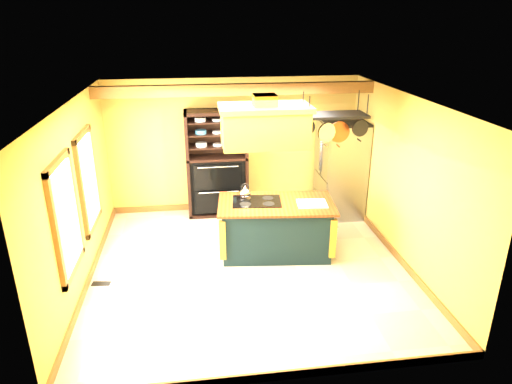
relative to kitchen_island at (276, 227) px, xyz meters
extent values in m
plane|color=beige|center=(-0.51, -0.44, -0.47)|extent=(5.00, 5.00, 0.00)
plane|color=white|center=(-0.51, -0.44, 2.23)|extent=(5.00, 5.00, 0.00)
cube|color=gold|center=(-0.51, 2.06, 0.88)|extent=(5.00, 0.02, 2.70)
cube|color=gold|center=(-0.51, -2.94, 0.88)|extent=(5.00, 0.02, 2.70)
cube|color=gold|center=(-3.01, -0.44, 0.88)|extent=(0.02, 5.00, 2.70)
cube|color=gold|center=(1.99, -0.44, 0.88)|extent=(0.02, 5.00, 2.70)
cube|color=olive|center=(-0.51, 1.26, 2.12)|extent=(5.00, 0.15, 0.20)
cube|color=olive|center=(-2.98, -1.24, 0.93)|extent=(0.06, 1.06, 1.56)
cube|color=white|center=(-2.95, -1.24, 0.93)|extent=(0.02, 0.85, 1.34)
cube|color=olive|center=(-2.98, 0.16, 0.93)|extent=(0.06, 1.06, 1.56)
cube|color=white|center=(-2.95, 0.16, 0.93)|extent=(0.02, 0.85, 1.34)
cube|color=black|center=(0.00, 0.00, -0.03)|extent=(1.85, 1.13, 0.88)
cube|color=brown|center=(0.00, 0.00, 0.43)|extent=(2.01, 1.25, 0.04)
cube|color=black|center=(-0.31, 0.08, 0.46)|extent=(0.85, 0.63, 0.01)
ellipsoid|color=silver|center=(-0.49, 0.23, 0.56)|extent=(0.20, 0.20, 0.16)
cube|color=white|center=(0.57, -0.15, 0.46)|extent=(0.51, 0.42, 0.02)
cube|color=#AB832A|center=(-0.20, 0.00, 1.71)|extent=(1.33, 0.71, 0.56)
cube|color=olive|center=(-0.20, 0.00, 2.03)|extent=(1.41, 0.80, 0.08)
cube|color=#AB832A|center=(-0.20, 0.00, 2.11)|extent=(0.35, 0.35, 0.24)
cube|color=black|center=(0.90, 0.00, 1.89)|extent=(1.01, 0.51, 0.04)
cylinder|color=black|center=(0.45, -0.20, 2.06)|extent=(0.02, 0.02, 0.34)
cylinder|color=black|center=(1.36, 0.20, 2.06)|extent=(0.02, 0.02, 0.34)
cylinder|color=black|center=(0.50, 0.10, 1.69)|extent=(0.26, 0.03, 0.26)
cylinder|color=silver|center=(0.77, -0.10, 1.64)|extent=(0.30, 0.04, 0.30)
cylinder|color=#CA5A32|center=(1.04, 0.10, 1.59)|extent=(0.34, 0.03, 0.34)
cylinder|color=black|center=(1.31, -0.10, 1.69)|extent=(0.26, 0.04, 0.26)
cube|color=gray|center=(1.58, 1.46, 0.48)|extent=(0.79, 0.97, 1.89)
cube|color=gray|center=(1.17, 1.22, 0.89)|extent=(0.03, 0.46, 1.02)
cube|color=gray|center=(1.17, 1.70, 0.89)|extent=(0.03, 0.46, 1.02)
cube|color=gray|center=(1.17, 1.46, -0.03)|extent=(0.03, 0.93, 0.80)
cube|color=black|center=(1.58, 1.46, -0.44)|extent=(0.75, 0.92, 0.06)
cube|color=black|center=(-0.87, 2.01, 0.60)|extent=(1.20, 0.06, 2.13)
cube|color=black|center=(-1.44, 1.78, 0.60)|extent=(0.06, 0.51, 2.13)
cube|color=black|center=(-0.30, 1.78, 0.60)|extent=(0.06, 0.51, 2.13)
cube|color=black|center=(-0.87, 1.78, 0.73)|extent=(1.20, 0.51, 0.05)
cube|color=black|center=(-0.87, 1.81, 0.16)|extent=(1.08, 0.41, 1.14)
cube|color=black|center=(-0.87, 1.51, 0.41)|extent=(0.94, 0.04, 0.51)
cube|color=black|center=(-0.87, 1.51, -0.10)|extent=(0.94, 0.04, 0.46)
cube|color=black|center=(-0.87, 1.78, 0.97)|extent=(1.08, 0.45, 0.02)
cube|color=black|center=(-0.87, 1.78, 1.22)|extent=(1.08, 0.45, 0.02)
cube|color=black|center=(-0.87, 1.78, 1.46)|extent=(1.08, 0.45, 0.02)
cylinder|color=white|center=(-1.16, 1.73, 1.02)|extent=(0.22, 0.22, 0.07)
cylinder|color=teal|center=(-0.54, 1.73, 1.32)|extent=(0.10, 0.10, 0.17)
cube|color=black|center=(-2.81, -0.64, -0.46)|extent=(0.29, 0.15, 0.01)
camera|label=1|loc=(-1.28, -6.86, 3.37)|focal=32.00mm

